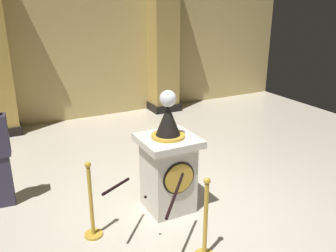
% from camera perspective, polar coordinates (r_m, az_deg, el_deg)
% --- Properties ---
extents(ground_plane, '(11.97, 11.97, 0.00)m').
position_cam_1_polar(ground_plane, '(5.43, 2.58, -13.36)').
color(ground_plane, beige).
extents(back_wall, '(11.97, 0.16, 4.07)m').
position_cam_1_polar(back_wall, '(9.35, -13.39, 13.45)').
color(back_wall, tan).
rests_on(back_wall, ground_plane).
extents(pedestal_clock, '(0.78, 0.78, 1.79)m').
position_cam_1_polar(pedestal_clock, '(5.19, 0.02, -6.15)').
color(pedestal_clock, silver).
rests_on(pedestal_clock, ground_plane).
extents(stanchion_near, '(0.24, 0.24, 1.07)m').
position_cam_1_polar(stanchion_near, '(4.85, -11.92, -12.92)').
color(stanchion_near, gold).
rests_on(stanchion_near, ground_plane).
extents(stanchion_far, '(0.24, 0.24, 1.06)m').
position_cam_1_polar(stanchion_far, '(4.44, 5.87, -15.99)').
color(stanchion_far, gold).
rests_on(stanchion_far, ground_plane).
extents(velvet_rope, '(1.07, 1.07, 0.22)m').
position_cam_1_polar(velvet_rope, '(4.38, -3.60, -10.08)').
color(velvet_rope, black).
extents(column_right, '(0.80, 0.80, 3.90)m').
position_cam_1_polar(column_right, '(9.75, -0.84, 13.63)').
color(column_right, black).
rests_on(column_right, ground_plane).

